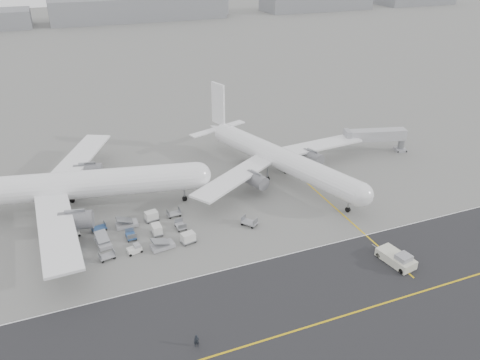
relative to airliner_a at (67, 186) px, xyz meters
name	(u,v)px	position (x,y,z in m)	size (l,w,h in m)	color
ground	(202,267)	(18.28, -26.11, -5.48)	(700.00, 700.00, 0.00)	gray
taxiway	(278,336)	(23.30, -44.10, -5.47)	(220.00, 59.00, 0.03)	#29292B
horizon_buildings	(125,21)	(48.28, 233.89, -5.48)	(520.00, 28.00, 28.00)	gray
airliner_a	(67,186)	(0.00, 0.00, 0.00)	(54.57, 53.46, 19.03)	white
airliner_b	(278,157)	(43.45, -1.90, -0.64)	(45.96, 46.83, 16.78)	white
pushback_tug	(397,258)	(48.06, -36.97, -4.50)	(4.09, 8.48, 2.39)	beige
jet_bridge	(376,136)	(71.77, 1.72, -1.27)	(16.13, 6.95, 6.04)	gray
gse_cluster	(130,239)	(8.84, -13.95, -5.48)	(26.63, 16.58, 1.97)	#9A9A9F
stray_dolly	(249,225)	(30.16, -17.60, -5.48)	(1.74, 2.82, 1.74)	silver
ground_crew_a	(197,341)	(12.68, -41.82, -4.51)	(0.71, 0.47, 1.96)	black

